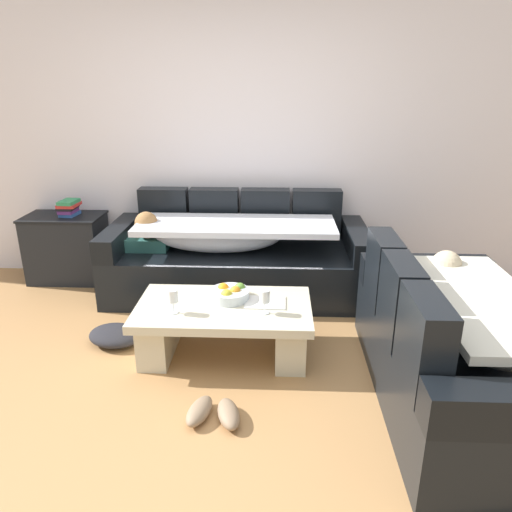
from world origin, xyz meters
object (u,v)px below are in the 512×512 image
coffee_table (224,323)px  side_cabinet (67,248)px  fruit_bowl (230,293)px  pair_of_shoes (214,412)px  couch_along_wall (234,257)px  couch_near_window (456,349)px  crumpled_garment (115,335)px  book_stack_on_cabinet (69,207)px  wine_glass_near_left (173,297)px  wine_glass_near_right (265,297)px  open_magazine (265,302)px

coffee_table → side_cabinet: (-1.65, 1.31, 0.08)m
fruit_bowl → pair_of_shoes: 0.89m
coffee_table → couch_along_wall: bearing=91.4°
coffee_table → couch_near_window: bearing=-16.9°
couch_along_wall → coffee_table: 1.08m
pair_of_shoes → crumpled_garment: bearing=135.4°
pair_of_shoes → crumpled_garment: 1.17m
couch_along_wall → book_stack_on_cabinet: (-1.56, 0.23, 0.39)m
pair_of_shoes → fruit_bowl: bearing=88.4°
side_cabinet → wine_glass_near_left: bearing=-47.2°
couch_near_window → wine_glass_near_right: couch_near_window is taller
crumpled_garment → pair_of_shoes: bearing=-44.6°
wine_glass_near_left → pair_of_shoes: wine_glass_near_left is taller
open_magazine → wine_glass_near_left: bearing=-163.0°
couch_near_window → wine_glass_near_right: size_ratio=10.73×
fruit_bowl → pair_of_shoes: bearing=-91.6°
wine_glass_near_right → crumpled_garment: size_ratio=0.42×
couch_near_window → side_cabinet: bearing=60.5°
side_cabinet → pair_of_shoes: 2.63m
fruit_bowl → side_cabinet: (-1.68, 1.20, -0.10)m
couch_near_window → wine_glass_near_left: couch_near_window is taller
couch_along_wall → coffee_table: bearing=-88.6°
wine_glass_near_right → crumpled_garment: wine_glass_near_right is taller
couch_along_wall → crumpled_garment: (-0.80, -0.96, -0.27)m
wine_glass_near_right → open_magazine: (-0.00, 0.15, -0.11)m
couch_near_window → side_cabinet: 3.53m
couch_along_wall → wine_glass_near_right: size_ratio=13.77×
book_stack_on_cabinet → pair_of_shoes: bearing=-51.7°
coffee_table → open_magazine: bearing=9.1°
pair_of_shoes → crumpled_garment: size_ratio=0.89×
wine_glass_near_left → pair_of_shoes: (0.33, -0.58, -0.45)m
wine_glass_near_right → book_stack_on_cabinet: bearing=142.8°
side_cabinet → pair_of_shoes: size_ratio=2.03×
couch_along_wall → crumpled_garment: bearing=-129.6°
couch_along_wall → fruit_bowl: bearing=-86.3°
coffee_table → book_stack_on_cabinet: 2.11m
fruit_bowl → book_stack_on_cabinet: size_ratio=1.24×
coffee_table → book_stack_on_cabinet: size_ratio=5.32×
open_magazine → crumpled_garment: 1.16m
pair_of_shoes → couch_along_wall: bearing=91.3°
couch_along_wall → pair_of_shoes: (0.04, -1.79, -0.29)m
open_magazine → fruit_bowl: bearing=167.9°
couch_along_wall → book_stack_on_cabinet: size_ratio=10.14×
book_stack_on_cabinet → wine_glass_near_right: bearing=-37.2°
pair_of_shoes → wine_glass_near_left: bearing=119.7°
wine_glass_near_right → pair_of_shoes: bearing=-114.3°
open_magazine → pair_of_shoes: 0.87m
wine_glass_near_right → side_cabinet: size_ratio=0.23×
couch_along_wall → wine_glass_near_left: size_ratio=13.77×
crumpled_garment → book_stack_on_cabinet: bearing=122.4°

